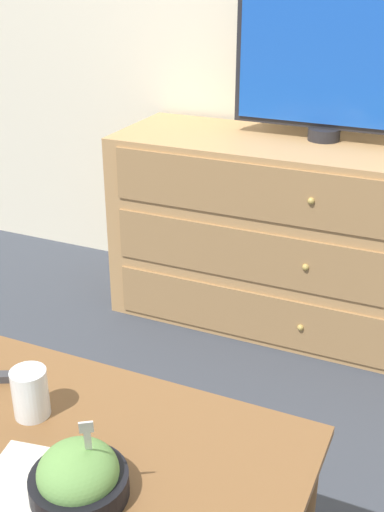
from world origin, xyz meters
TOP-DOWN VIEW (x-y plane):
  - ground_plane at (0.00, 0.00)m, footprint 12.00×12.00m
  - dresser at (0.08, -0.28)m, footprint 1.64×0.51m
  - tv at (0.03, -0.19)m, footprint 0.70×0.12m
  - coffee_table at (-0.11, -1.73)m, footprint 0.99×0.51m
  - takeout_bowl at (0.01, -1.84)m, footprint 0.18×0.18m
  - drink_cup at (-0.21, -1.69)m, footprint 0.08×0.08m
  - napkin at (-0.10, -1.85)m, footprint 0.20×0.20m
  - remote_control at (-0.34, -1.62)m, footprint 0.15×0.09m

SIDE VIEW (x-z plane):
  - ground_plane at x=0.00m, z-range 0.00..0.00m
  - dresser at x=0.08m, z-range 0.00..0.75m
  - coffee_table at x=-0.11m, z-range 0.17..0.67m
  - napkin at x=-0.10m, z-range 0.50..0.50m
  - remote_control at x=-0.34m, z-range 0.50..0.52m
  - takeout_bowl at x=0.01m, z-range 0.44..0.64m
  - drink_cup at x=-0.21m, z-range 0.49..0.60m
  - tv at x=0.03m, z-range 0.76..1.27m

